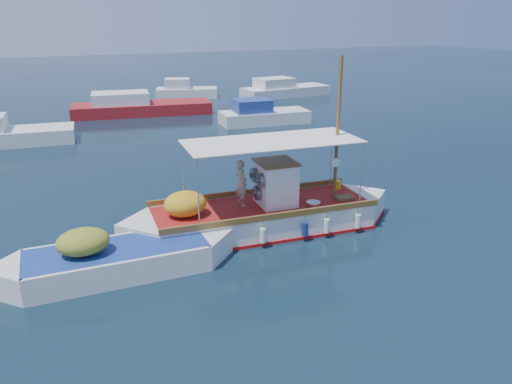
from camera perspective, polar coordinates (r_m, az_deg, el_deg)
name	(u,v)px	position (r m, az deg, el deg)	size (l,w,h in m)	color
ground	(268,235)	(16.07, 1.35, -4.96)	(160.00, 160.00, 0.00)	black
fishing_caique	(261,216)	(16.27, 0.54, -2.72)	(9.30, 3.07, 5.69)	white
dinghy	(116,261)	(14.24, -15.76, -7.65)	(6.67, 1.97, 1.63)	white
bg_boat_n	(138,107)	(36.62, -13.36, 9.38)	(9.84, 4.13, 1.80)	maroon
bg_boat_ne	(262,116)	(32.63, 0.67, 8.69)	(5.85, 2.69, 1.80)	silver
bg_boat_e	(283,90)	(43.95, 3.14, 11.51)	(7.91, 3.33, 1.80)	silver
bg_boat_far_n	(185,92)	(43.60, -8.13, 11.28)	(5.44, 3.49, 1.80)	silver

